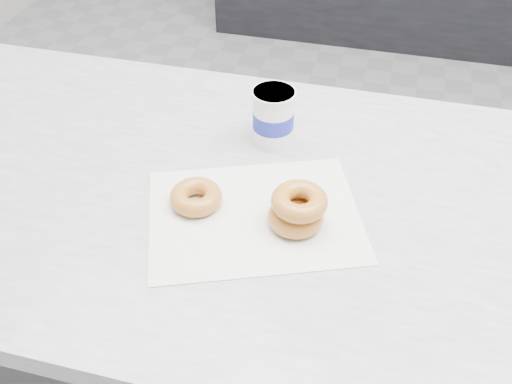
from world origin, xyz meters
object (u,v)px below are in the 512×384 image
Objects in this scene: donut_single at (196,197)px; coffee_cup at (273,116)px; donut_stack at (297,209)px; counter at (417,380)px.

coffee_cup is at bearing 68.33° from donut_single.
donut_stack is at bearing -58.82° from coffee_cup.
counter is 34.98× the size of donut_single.
coffee_cup is at bearing 112.67° from donut_stack.
donut_single is 0.17m from donut_stack.
donut_stack is (0.17, -0.00, 0.02)m from donut_single.
coffee_cup reaches higher than counter.
donut_stack is 1.17× the size of coffee_cup.
counter is 24.21× the size of donut_stack.
donut_single is (-0.44, -0.05, 0.47)m from counter.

